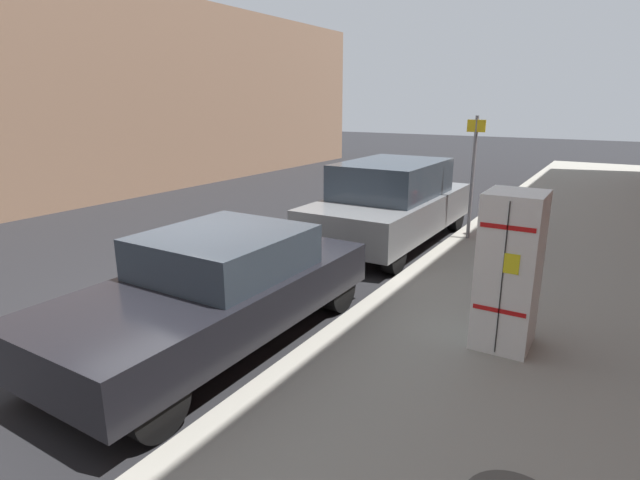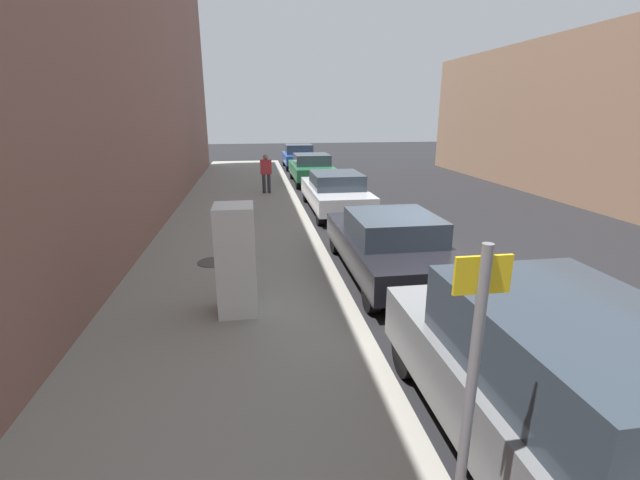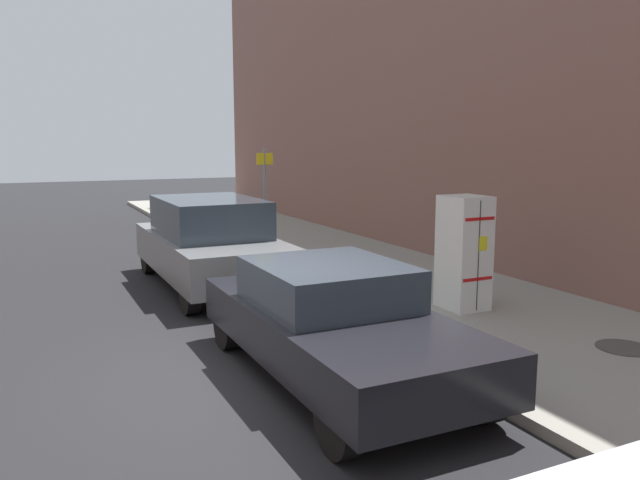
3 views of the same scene
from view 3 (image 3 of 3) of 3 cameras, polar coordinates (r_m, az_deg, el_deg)
The scene contains 8 objects.
ground_plane at distance 7.71m, azimuth -6.35°, elevation -12.35°, with size 80.00×80.00×0.00m, color black.
sidewalk_slab at distance 9.80m, azimuth 17.42°, elevation -7.62°, with size 4.36×44.00×0.13m, color gray.
discarded_refrigerator at distance 10.23m, azimuth 13.01°, elevation -1.12°, with size 0.63×0.72×1.82m.
manhole_cover at distance 9.15m, azimuth 26.03°, elevation -8.83°, with size 0.70×0.70×0.02m, color #47443F.
street_sign_post at distance 13.28m, azimuth -5.05°, elevation 3.52°, with size 0.36×0.07×2.50m.
fire_hydrant at distance 13.85m, azimuth -4.84°, elevation -0.34°, with size 0.22×0.22×0.82m.
parked_suv_gray at distance 12.20m, azimuth -10.04°, elevation -0.18°, with size 1.97×4.71×1.72m.
parked_sedan_dark at distance 7.42m, azimuth 1.30°, elevation -7.39°, with size 1.89×4.43×1.37m.
Camera 3 is at (2.36, 6.79, 2.81)m, focal length 35.00 mm.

